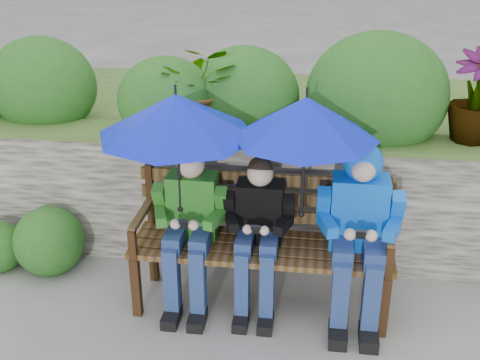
# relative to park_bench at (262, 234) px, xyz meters

# --- Properties ---
(ground) EXTENTS (60.00, 60.00, 0.00)m
(ground) POSITION_rel_park_bench_xyz_m (-0.15, -0.15, -0.53)
(ground) COLOR slate
(ground) RESTS_ON ground
(garden_backdrop) EXTENTS (8.00, 2.87, 1.88)m
(garden_backdrop) POSITION_rel_park_bench_xyz_m (-0.15, 1.43, 0.13)
(garden_backdrop) COLOR #47453E
(garden_backdrop) RESTS_ON ground
(park_bench) EXTENTS (1.77, 0.52, 0.93)m
(park_bench) POSITION_rel_park_bench_xyz_m (0.00, 0.00, 0.00)
(park_bench) COLOR black
(park_bench) RESTS_ON ground
(boy_left) EXTENTS (0.50, 0.58, 1.14)m
(boy_left) POSITION_rel_park_bench_xyz_m (-0.49, -0.08, 0.11)
(boy_left) COLOR #18601D
(boy_left) RESTS_ON ground
(boy_middle) EXTENTS (0.47, 0.54, 1.10)m
(boy_middle) POSITION_rel_park_bench_xyz_m (-0.02, -0.08, 0.09)
(boy_middle) COLOR black
(boy_middle) RESTS_ON ground
(boy_right) EXTENTS (0.56, 0.67, 1.22)m
(boy_right) POSITION_rel_park_bench_xyz_m (0.64, -0.08, 0.19)
(boy_right) COLOR blue
(boy_right) RESTS_ON ground
(umbrella_left) EXTENTS (1.04, 1.04, 0.88)m
(umbrella_left) POSITION_rel_park_bench_xyz_m (-0.55, -0.07, 0.85)
(umbrella_left) COLOR #0819DE
(umbrella_left) RESTS_ON ground
(umbrella_right) EXTENTS (0.92, 0.92, 0.87)m
(umbrella_right) POSITION_rel_park_bench_xyz_m (0.26, -0.08, 0.87)
(umbrella_right) COLOR #0819DE
(umbrella_right) RESTS_ON ground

